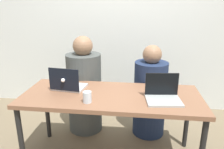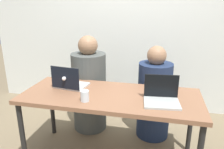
# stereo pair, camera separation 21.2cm
# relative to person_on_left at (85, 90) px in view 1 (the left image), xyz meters

# --- Properties ---
(back_wall) EXTENTS (4.50, 0.10, 2.66)m
(back_wall) POSITION_rel_person_on_left_xyz_m (0.41, 0.81, 0.79)
(back_wall) COLOR white
(back_wall) RESTS_ON ground
(desk) EXTENTS (1.73, 0.70, 0.73)m
(desk) POSITION_rel_person_on_left_xyz_m (0.41, -0.55, 0.13)
(desk) COLOR brown
(desk) RESTS_ON ground
(person_on_left) EXTENTS (0.44, 0.44, 1.22)m
(person_on_left) POSITION_rel_person_on_left_xyz_m (0.00, 0.00, 0.00)
(person_on_left) COLOR #484D4A
(person_on_left) RESTS_ON ground
(person_on_right) EXTENTS (0.45, 0.45, 1.13)m
(person_on_right) POSITION_rel_person_on_left_xyz_m (0.81, 0.00, -0.04)
(person_on_right) COLOR #1E2C4C
(person_on_right) RESTS_ON ground
(laptop_front_right) EXTENTS (0.33, 0.29, 0.23)m
(laptop_front_right) POSITION_rel_person_on_left_xyz_m (0.89, -0.62, 0.24)
(laptop_front_right) COLOR #B0B8B6
(laptop_front_right) RESTS_ON desk
(laptop_back_left) EXTENTS (0.34, 0.30, 0.24)m
(laptop_back_left) POSITION_rel_person_on_left_xyz_m (-0.05, -0.47, 0.25)
(laptop_back_left) COLOR silver
(laptop_back_left) RESTS_ON desk
(water_glass_left) EXTENTS (0.08, 0.08, 0.10)m
(water_glass_left) POSITION_rel_person_on_left_xyz_m (0.22, -0.75, 0.24)
(water_glass_left) COLOR silver
(water_glass_left) RESTS_ON desk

